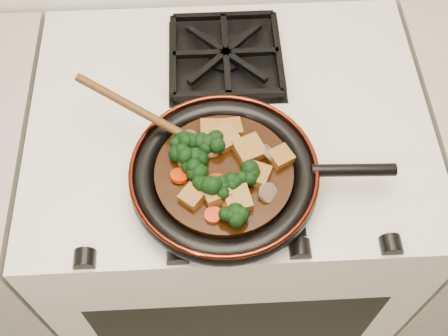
{
  "coord_description": "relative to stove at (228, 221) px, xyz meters",
  "views": [
    {
      "loc": [
        -0.04,
        1.05,
        1.75
      ],
      "look_at": [
        -0.02,
        1.53,
        0.97
      ],
      "focal_mm": 45.0,
      "sensor_mm": 36.0,
      "label": 1
    }
  ],
  "objects": [
    {
      "name": "broccoli_floret_2",
      "position": [
        -0.09,
        -0.14,
        0.52
      ],
      "size": [
        0.07,
        0.08,
        0.07
      ],
      "primitive_type": null,
      "rotation": [
        -0.24,
        0.02,
        0.13
      ],
      "color": "black",
      "rests_on": "braising_sauce"
    },
    {
      "name": "mushroom_slice_0",
      "position": [
        -0.07,
        -0.1,
        0.52
      ],
      "size": [
        0.04,
        0.04,
        0.03
      ],
      "primitive_type": "cylinder",
      "rotation": [
        0.97,
        0.0,
        0.31
      ],
      "color": "brown",
      "rests_on": "braising_sauce"
    },
    {
      "name": "broccoli_floret_1",
      "position": [
        -0.03,
        -0.2,
        0.52
      ],
      "size": [
        0.08,
        0.07,
        0.07
      ],
      "primitive_type": null,
      "rotation": [
        0.24,
        -0.01,
        1.7
      ],
      "color": "black",
      "rests_on": "braising_sauce"
    },
    {
      "name": "carrot_coin_3",
      "position": [
        -0.09,
        -0.16,
        0.51
      ],
      "size": [
        0.03,
        0.03,
        0.02
      ],
      "primitive_type": "cylinder",
      "rotation": [
        -0.23,
        0.1,
        0.0
      ],
      "color": "#B22504",
      "rests_on": "braising_sauce"
    },
    {
      "name": "mushroom_slice_1",
      "position": [
        -0.01,
        -0.24,
        0.52
      ],
      "size": [
        0.04,
        0.04,
        0.03
      ],
      "primitive_type": "cylinder",
      "rotation": [
        0.78,
        0.0,
        2.87
      ],
      "color": "brown",
      "rests_on": "braising_sauce"
    },
    {
      "name": "broccoli_floret_0",
      "position": [
        -0.04,
        -0.11,
        0.52
      ],
      "size": [
        0.09,
        0.08,
        0.06
      ],
      "primitive_type": null,
      "rotation": [
        0.06,
        -0.16,
        2.56
      ],
      "color": "black",
      "rests_on": "braising_sauce"
    },
    {
      "name": "tofu_cube_2",
      "position": [
        0.08,
        -0.14,
        0.52
      ],
      "size": [
        0.05,
        0.05,
        0.03
      ],
      "primitive_type": "cube",
      "rotation": [
        0.08,
        0.08,
        0.51
      ],
      "color": "brown",
      "rests_on": "braising_sauce"
    },
    {
      "name": "broccoli_floret_8",
      "position": [
        -0.06,
        -0.18,
        0.52
      ],
      "size": [
        0.09,
        0.09,
        0.06
      ],
      "primitive_type": null,
      "rotation": [
        0.2,
        0.1,
        0.54
      ],
      "color": "black",
      "rests_on": "braising_sauce"
    },
    {
      "name": "tofu_cube_4",
      "position": [
        0.03,
        -0.12,
        0.52
      ],
      "size": [
        0.06,
        0.06,
        0.03
      ],
      "primitive_type": "cube",
      "rotation": [
        0.0,
        -0.08,
        1.98
      ],
      "color": "brown",
      "rests_on": "braising_sauce"
    },
    {
      "name": "tofu_cube_7",
      "position": [
        -0.0,
        -0.08,
        0.52
      ],
      "size": [
        0.05,
        0.04,
        0.03
      ],
      "primitive_type": "cube",
      "rotation": [
        -0.05,
        0.08,
        0.15
      ],
      "color": "brown",
      "rests_on": "braising_sauce"
    },
    {
      "name": "tofu_cube_5",
      "position": [
        0.04,
        -0.17,
        0.52
      ],
      "size": [
        0.05,
        0.05,
        0.02
      ],
      "primitive_type": "cube",
      "rotation": [
        0.06,
        -0.01,
        2.72
      ],
      "color": "brown",
      "rests_on": "braising_sauce"
    },
    {
      "name": "broccoli_floret_4",
      "position": [
        -0.06,
        -0.15,
        0.52
      ],
      "size": [
        0.07,
        0.07,
        0.07
      ],
      "primitive_type": null,
      "rotation": [
        0.15,
        -0.24,
        0.07
      ],
      "color": "black",
      "rests_on": "braising_sauce"
    },
    {
      "name": "tofu_cube_3",
      "position": [
        -0.03,
        -0.2,
        0.52
      ],
      "size": [
        0.05,
        0.05,
        0.03
      ],
      "primitive_type": "cube",
      "rotation": [
        -0.08,
        -0.06,
        0.34
      ],
      "color": "brown",
      "rests_on": "braising_sauce"
    },
    {
      "name": "broccoli_floret_3",
      "position": [
        -0.01,
        -0.25,
        0.52
      ],
      "size": [
        0.09,
        0.09,
        0.07
      ],
      "primitive_type": null,
      "rotation": [
        0.24,
        -0.12,
        1.09
      ],
      "color": "black",
      "rests_on": "braising_sauce"
    },
    {
      "name": "braising_sauce",
      "position": [
        -0.02,
        -0.16,
        0.5
      ],
      "size": [
        0.23,
        0.23,
        0.02
      ],
      "primitive_type": "cylinder",
      "color": "black",
      "rests_on": "skillet"
    },
    {
      "name": "tofu_cube_0",
      "position": [
        0.0,
        -0.21,
        0.52
      ],
      "size": [
        0.05,
        0.05,
        0.03
      ],
      "primitive_type": "cube",
      "rotation": [
        0.06,
        -0.02,
        0.21
      ],
      "color": "brown",
      "rests_on": "braising_sauce"
    },
    {
      "name": "carrot_coin_1",
      "position": [
        -0.01,
        -0.22,
        0.51
      ],
      "size": [
        0.03,
        0.03,
        0.02
      ],
      "primitive_type": "cylinder",
      "rotation": [
        0.27,
        -0.32,
        0.0
      ],
      "color": "#B22504",
      "rests_on": "braising_sauce"
    },
    {
      "name": "skillet",
      "position": [
        -0.02,
        -0.16,
        0.49
      ],
      "size": [
        0.45,
        0.32,
        0.05
      ],
      "rotation": [
        0.0,
        0.0,
        -0.03
      ],
      "color": "black",
      "rests_on": "burner_grate_front"
    },
    {
      "name": "mushroom_slice_2",
      "position": [
        0.06,
        -0.13,
        0.52
      ],
      "size": [
        0.04,
        0.04,
        0.03
      ],
      "primitive_type": "cylinder",
      "rotation": [
        0.9,
        0.0,
        2.04
      ],
      "color": "brown",
      "rests_on": "braising_sauce"
    },
    {
      "name": "carrot_coin_2",
      "position": [
        -0.04,
        -0.24,
        0.51
      ],
      "size": [
        0.03,
        0.03,
        0.01
      ],
      "primitive_type": "cylinder",
      "rotation": [
        0.0,
        -0.06,
        0.0
      ],
      "color": "#B22504",
      "rests_on": "braising_sauce"
    },
    {
      "name": "broccoli_floret_6",
      "position": [
        -0.01,
        -0.2,
        0.52
      ],
      "size": [
        0.07,
        0.07,
        0.07
      ],
      "primitive_type": null,
      "rotation": [
        0.19,
        0.23,
        0.12
      ],
      "color": "black",
      "rests_on": "braising_sauce"
    },
    {
      "name": "tofu_cube_1",
      "position": [
        -0.07,
        -0.21,
        0.52
      ],
      "size": [
        0.05,
        0.05,
        0.02
      ],
      "primitive_type": "cube",
      "rotation": [
        -0.07,
        0.07,
        2.45
      ],
      "color": "brown",
      "rests_on": "braising_sauce"
    },
    {
      "name": "burner_grate_back",
      "position": [
        0.0,
        0.14,
        0.46
      ],
      "size": [
        0.23,
        0.23,
        0.03
      ],
      "primitive_type": null,
      "color": "black",
      "rests_on": "stove"
    },
    {
      "name": "tofu_cube_6",
      "position": [
        -0.01,
        -0.1,
        0.52
      ],
      "size": [
        0.06,
        0.06,
        0.03
      ],
      "primitive_type": "cube",
      "rotation": [
        -0.1,
        -0.08,
        2.03
      ],
      "color": "brown",
      "rests_on": "braising_sauce"
    },
    {
      "name": "wooden_spoon",
      "position": [
        -0.11,
        -0.08,
        0.53
      ],
      "size": [
        0.15,
        0.1,
        0.25
      ],
      "rotation": [
        0.0,
        0.0,
        2.66
      ],
      "color": "#4D2B10",
      "rests_on": "braising_sauce"
    },
    {
      "name": "carrot_coin_0",
      "position": [
        -0.03,
        -0.18,
        0.51
      ],
      "size": [
        0.03,
        0.03,
        0.02
      ],
      "primitive_type": "cylinder",
      "rotation": [
        -0.33,
        -0.16,
        0.0
      ],
      "color": "#B22504",
      "rests_on": "braising_sauce"
    },
    {
      "name": "mushroom_slice_3",
      "position": [
        0.05,
        -0.2,
        0.52
      ],
      "size": [
        0.04,
        0.04,
        0.03
      ],
      "primitive_type": "cylinder",
      "rotation": [
        0.85,
        0.0,
        0.98
      ],
      "color": "brown",
      "rests_on": "braising_sauce"
    },
    {
      "name": "stove",
      "position": [
        0.0,
        0.0,
        0.0
      ],
      "size": [
        0.76,
        0.6,
        0.9
      ],
      "primitive_type": "cube",
      "color": "beige",
      "rests_on": "ground"
    },
    {
      "name": "broccoli_floret_5",
      "position": [
        -0.08,
        -0.1,
        0.52
      ],
      "size": [
        0.08,
        0.08,
        0.06
      ],
      "primitive_type": null,
      "rotation": [
        -0.07,
        0.18,
        1.88
      ],
      "color": "black",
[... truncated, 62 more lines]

